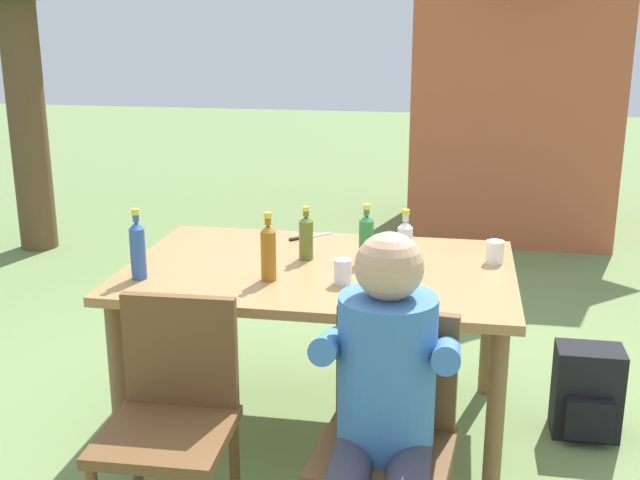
# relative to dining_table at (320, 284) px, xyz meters

# --- Properties ---
(ground_plane) EXTENTS (24.00, 24.00, 0.00)m
(ground_plane) POSITION_rel_dining_table_xyz_m (0.00, 0.00, -0.69)
(ground_plane) COLOR #6B844C
(dining_table) EXTENTS (1.67, 1.09, 0.77)m
(dining_table) POSITION_rel_dining_table_xyz_m (0.00, 0.00, 0.00)
(dining_table) COLOR #A37547
(dining_table) RESTS_ON ground_plane
(chair_near_right) EXTENTS (0.48, 0.48, 0.87)m
(chair_near_right) POSITION_rel_dining_table_xyz_m (0.38, -0.85, -0.20)
(chair_near_right) COLOR brown
(chair_near_right) RESTS_ON ground_plane
(chair_near_left) EXTENTS (0.45, 0.45, 0.87)m
(chair_near_left) POSITION_rel_dining_table_xyz_m (-0.38, -0.85, -0.20)
(chair_near_left) COLOR brown
(chair_near_left) RESTS_ON ground_plane
(person_in_white_shirt) EXTENTS (0.47, 0.61, 1.18)m
(person_in_white_shirt) POSITION_rel_dining_table_xyz_m (0.38, -0.96, -0.03)
(person_in_white_shirt) COLOR #3D70B2
(person_in_white_shirt) RESTS_ON ground_plane
(bottle_blue) EXTENTS (0.06, 0.06, 0.30)m
(bottle_blue) POSITION_rel_dining_table_xyz_m (-0.71, -0.29, 0.21)
(bottle_blue) COLOR #2D56A3
(bottle_blue) RESTS_ON dining_table
(bottle_olive) EXTENTS (0.06, 0.06, 0.24)m
(bottle_olive) POSITION_rel_dining_table_xyz_m (-0.08, 0.10, 0.19)
(bottle_olive) COLOR #566623
(bottle_olive) RESTS_ON dining_table
(bottle_clear) EXTENTS (0.06, 0.06, 0.28)m
(bottle_clear) POSITION_rel_dining_table_xyz_m (0.37, -0.03, 0.20)
(bottle_clear) COLOR white
(bottle_clear) RESTS_ON dining_table
(bottle_amber) EXTENTS (0.06, 0.06, 0.29)m
(bottle_amber) POSITION_rel_dining_table_xyz_m (-0.18, -0.22, 0.21)
(bottle_amber) COLOR #996019
(bottle_amber) RESTS_ON dining_table
(bottle_green) EXTENTS (0.06, 0.06, 0.26)m
(bottle_green) POSITION_rel_dining_table_xyz_m (0.19, 0.09, 0.20)
(bottle_green) COLOR #287A38
(bottle_green) RESTS_ON dining_table
(cup_glass) EXTENTS (0.07, 0.07, 0.10)m
(cup_glass) POSITION_rel_dining_table_xyz_m (0.13, -0.21, 0.13)
(cup_glass) COLOR silver
(cup_glass) RESTS_ON dining_table
(cup_white) EXTENTS (0.08, 0.08, 0.10)m
(cup_white) POSITION_rel_dining_table_xyz_m (0.75, 0.19, 0.13)
(cup_white) COLOR white
(cup_white) RESTS_ON dining_table
(table_knife) EXTENTS (0.19, 0.18, 0.01)m
(table_knife) POSITION_rel_dining_table_xyz_m (-0.14, 0.44, 0.09)
(table_knife) COLOR silver
(table_knife) RESTS_ON dining_table
(backpack_by_near_side) EXTENTS (0.29, 0.26, 0.41)m
(backpack_by_near_side) POSITION_rel_dining_table_xyz_m (1.19, 0.13, -0.49)
(backpack_by_near_side) COLOR black
(backpack_by_near_side) RESTS_ON ground_plane
(brick_kiosk) EXTENTS (1.86, 1.74, 2.76)m
(brick_kiosk) POSITION_rel_dining_table_xyz_m (0.99, 3.78, 0.76)
(brick_kiosk) COLOR #B25638
(brick_kiosk) RESTS_ON ground_plane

